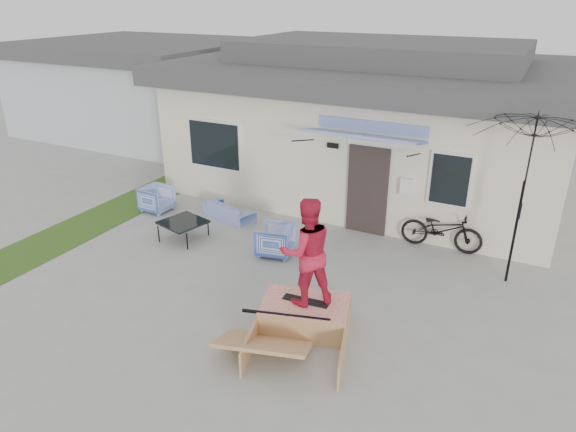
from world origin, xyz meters
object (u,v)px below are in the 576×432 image
at_px(loveseat, 229,208).
at_px(patio_umbrella, 521,199).
at_px(armchair_right, 275,238).
at_px(bicycle, 442,225).
at_px(coffee_table, 184,230).
at_px(skater, 307,250).
at_px(skate_ramp, 305,315).
at_px(armchair_left, 157,198).
at_px(skateboard, 306,300).

relative_size(loveseat, patio_umbrella, 0.55).
xyz_separation_m(armchair_right, bicycle, (3.14, 1.90, 0.18)).
distance_m(coffee_table, skater, 4.51).
height_order(bicycle, skate_ramp, bicycle).
distance_m(loveseat, armchair_right, 2.29).
bearing_deg(loveseat, skater, 155.48).
distance_m(loveseat, armchair_left, 1.98).
relative_size(armchair_left, armchair_right, 0.96).
height_order(loveseat, bicycle, bicycle).
bearing_deg(armchair_right, skater, 27.79).
relative_size(skate_ramp, skateboard, 2.42).
bearing_deg(coffee_table, skateboard, -24.49).
bearing_deg(skateboard, armchair_right, 124.60).
bearing_deg(armchair_left, coffee_table, -121.12).
bearing_deg(skate_ramp, patio_umbrella, 32.39).
height_order(loveseat, coffee_table, loveseat).
relative_size(loveseat, skater, 0.78).
distance_m(armchair_right, skate_ramp, 2.76).
bearing_deg(coffee_table, skate_ramp, -24.97).
xyz_separation_m(loveseat, coffee_table, (-0.28, -1.48, -0.06)).
relative_size(loveseat, armchair_right, 1.91).
distance_m(armchair_left, armchair_right, 3.95).
xyz_separation_m(coffee_table, skater, (3.95, -1.80, 1.23)).
bearing_deg(armchair_right, patio_umbrella, 91.31).
distance_m(armchair_right, skater, 2.92).
xyz_separation_m(armchair_left, bicycle, (7.02, 1.15, 0.20)).
height_order(armchair_left, skateboard, armchair_left).
distance_m(armchair_left, bicycle, 7.11).
xyz_separation_m(skate_ramp, skater, (-0.01, 0.05, 1.21)).
xyz_separation_m(loveseat, patio_umbrella, (6.57, -0.13, 1.47)).
height_order(coffee_table, skate_ramp, skate_ramp).
xyz_separation_m(bicycle, skate_ramp, (-1.40, -4.04, -0.32)).
distance_m(loveseat, bicycle, 5.15).
distance_m(skate_ramp, skateboard, 0.27).
bearing_deg(coffee_table, bicycle, 22.23).
relative_size(armchair_right, skater, 0.41).
relative_size(armchair_right, skate_ramp, 0.39).
bearing_deg(skate_ramp, coffee_table, 139.37).
distance_m(armchair_left, coffee_table, 1.96).
bearing_deg(skateboard, skater, 0.00).
relative_size(armchair_left, skate_ramp, 0.38).
height_order(armchair_left, armchair_right, armchair_right).
distance_m(patio_umbrella, skater, 4.29).
bearing_deg(loveseat, skateboard, 155.48).
distance_m(bicycle, patio_umbrella, 2.07).
bearing_deg(skateboard, bicycle, 65.60).
relative_size(armchair_left, skateboard, 0.92).
xyz_separation_m(coffee_table, skateboard, (3.95, -1.80, 0.29)).
bearing_deg(armchair_left, bicycle, -79.42).
distance_m(patio_umbrella, skateboard, 4.46).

